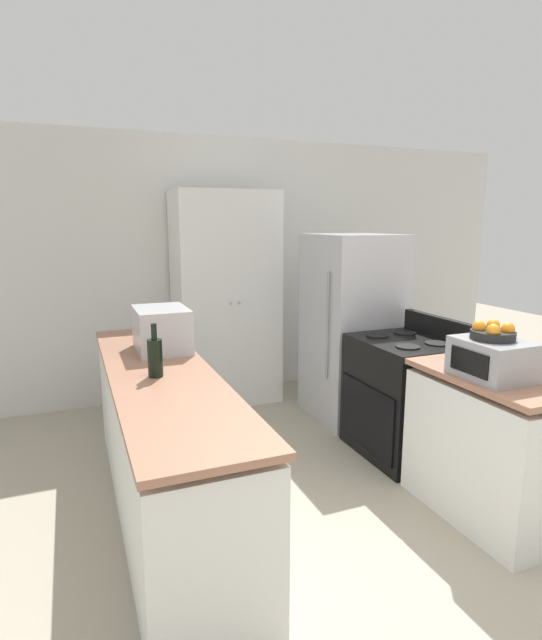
# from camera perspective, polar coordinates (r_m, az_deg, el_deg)

# --- Properties ---
(ground_plane) EXTENTS (14.00, 14.00, 0.00)m
(ground_plane) POSITION_cam_1_polar(r_m,az_deg,el_deg) (2.70, 17.54, -30.35)
(ground_plane) COLOR #A89E89
(wall_back) EXTENTS (7.00, 0.06, 2.60)m
(wall_back) POSITION_cam_1_polar(r_m,az_deg,el_deg) (5.17, -6.55, 5.84)
(wall_back) COLOR silver
(wall_back) RESTS_ON ground_plane
(counter_left) EXTENTS (0.60, 2.56, 0.90)m
(counter_left) POSITION_cam_1_polar(r_m,az_deg,el_deg) (3.22, -12.16, -13.62)
(counter_left) COLOR silver
(counter_left) RESTS_ON ground_plane
(counter_right) EXTENTS (0.60, 0.96, 0.90)m
(counter_right) POSITION_cam_1_polar(r_m,az_deg,el_deg) (3.38, 23.89, -13.18)
(counter_right) COLOR silver
(counter_right) RESTS_ON ground_plane
(pantry_cabinet) EXTENTS (0.98, 0.57, 2.06)m
(pantry_cabinet) POSITION_cam_1_polar(r_m,az_deg,el_deg) (4.90, -5.16, 2.42)
(pantry_cabinet) COLOR silver
(pantry_cabinet) RESTS_ON ground_plane
(stove) EXTENTS (0.66, 0.79, 1.06)m
(stove) POSITION_cam_1_polar(r_m,az_deg,el_deg) (4.00, 14.87, -8.41)
(stove) COLOR black
(stove) RESTS_ON ground_plane
(refrigerator) EXTENTS (0.73, 0.78, 1.67)m
(refrigerator) POSITION_cam_1_polar(r_m,az_deg,el_deg) (4.57, 9.24, -0.83)
(refrigerator) COLOR #B7B7BC
(refrigerator) RESTS_ON ground_plane
(microwave) EXTENTS (0.35, 0.45, 0.30)m
(microwave) POSITION_cam_1_polar(r_m,az_deg,el_deg) (3.50, -12.35, -1.04)
(microwave) COLOR #B2B2B7
(microwave) RESTS_ON counter_left
(wine_bottle) EXTENTS (0.09, 0.09, 0.31)m
(wine_bottle) POSITION_cam_1_polar(r_m,az_deg,el_deg) (2.92, -13.11, -4.09)
(wine_bottle) COLOR black
(wine_bottle) RESTS_ON counter_left
(toaster_oven) EXTENTS (0.34, 0.40, 0.22)m
(toaster_oven) POSITION_cam_1_polar(r_m,az_deg,el_deg) (3.09, 23.97, -4.10)
(toaster_oven) COLOR #939399
(toaster_oven) RESTS_ON counter_right
(fruit_bowl) EXTENTS (0.24, 0.24, 0.10)m
(fruit_bowl) POSITION_cam_1_polar(r_m,az_deg,el_deg) (3.07, 24.02, -1.31)
(fruit_bowl) COLOR black
(fruit_bowl) RESTS_ON toaster_oven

